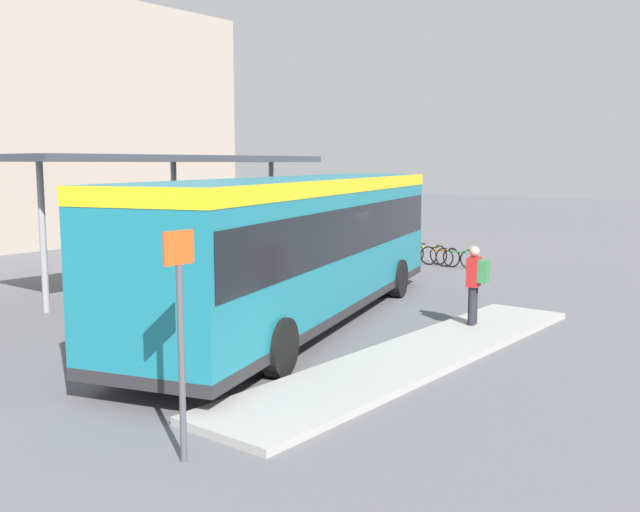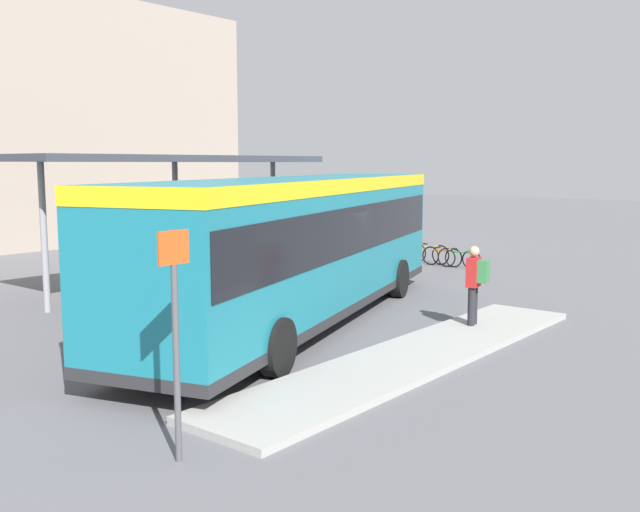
# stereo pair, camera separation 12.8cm
# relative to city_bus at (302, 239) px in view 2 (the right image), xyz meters

# --- Properties ---
(ground_plane) EXTENTS (120.00, 120.00, 0.00)m
(ground_plane) POSITION_rel_city_bus_xyz_m (-0.01, -0.00, -1.90)
(ground_plane) COLOR #5B5B60
(curb_island) EXTENTS (10.14, 1.80, 0.12)m
(curb_island) POSITION_rel_city_bus_xyz_m (-0.87, -3.52, -1.84)
(curb_island) COLOR #9E9E99
(curb_island) RESTS_ON ground_plane
(city_bus) EXTENTS (12.62, 6.14, 3.25)m
(city_bus) POSITION_rel_city_bus_xyz_m (0.00, 0.00, 0.00)
(city_bus) COLOR #197284
(city_bus) RESTS_ON ground_plane
(pedestrian_waiting) EXTENTS (0.45, 0.49, 1.70)m
(pedestrian_waiting) POSITION_rel_city_bus_xyz_m (1.82, -3.30, -0.80)
(pedestrian_waiting) COLOR #232328
(pedestrian_waiting) RESTS_ON curb_island
(bicycle_green) EXTENTS (0.48, 1.58, 0.68)m
(bicycle_green) POSITION_rel_city_bus_xyz_m (9.83, 1.37, -1.55)
(bicycle_green) COLOR black
(bicycle_green) RESTS_ON ground_plane
(bicycle_orange) EXTENTS (0.48, 1.57, 0.68)m
(bicycle_orange) POSITION_rel_city_bus_xyz_m (9.87, 2.05, -1.55)
(bicycle_orange) COLOR black
(bicycle_orange) RESTS_ON ground_plane
(bicycle_yellow) EXTENTS (0.48, 1.68, 0.72)m
(bicycle_yellow) POSITION_rel_city_bus_xyz_m (10.14, 2.73, -1.53)
(bicycle_yellow) COLOR black
(bicycle_yellow) RESTS_ON ground_plane
(station_shelter) EXTENTS (9.43, 2.97, 3.78)m
(station_shelter) POSITION_rel_city_bus_xyz_m (1.04, 5.58, 1.70)
(station_shelter) COLOR #383D47
(station_shelter) RESTS_ON ground_plane
(potted_planter_near_shelter) EXTENTS (0.89, 0.89, 1.30)m
(potted_planter_near_shelter) POSITION_rel_city_bus_xyz_m (-1.24, 3.16, -1.22)
(potted_planter_near_shelter) COLOR slate
(potted_planter_near_shelter) RESTS_ON ground_plane
(platform_sign) EXTENTS (0.44, 0.08, 2.80)m
(platform_sign) POSITION_rel_city_bus_xyz_m (-6.61, -3.69, -0.34)
(platform_sign) COLOR #4C4C51
(platform_sign) RESTS_ON ground_plane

